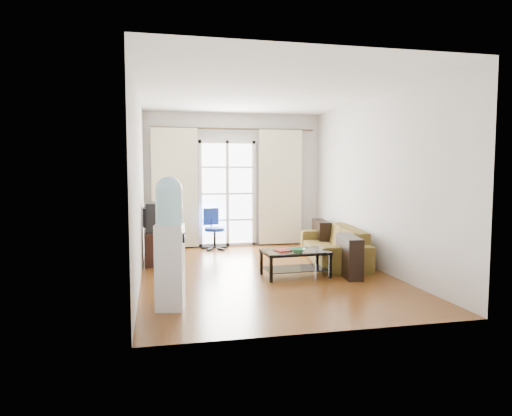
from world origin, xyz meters
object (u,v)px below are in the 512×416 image
Objects in this scene: crt_tv at (159,217)px; tv_stand at (159,247)px; sofa at (333,244)px; task_chair at (214,237)px; coffee_table at (295,260)px; water_cooler at (170,240)px.

tv_stand is at bearing -92.42° from crt_tv.
task_chair reaches higher than sofa.
water_cooler is at bearing -146.87° from coffee_table.
water_cooler is at bearing -89.72° from tv_stand.
coffee_table is 1.78× the size of crt_tv.
sofa is 1.31m from coffee_table.
crt_tv is at bearing -91.69° from sofa.
coffee_table is (-0.95, -0.90, -0.05)m from sofa.
task_chair is at bearing -123.29° from sofa.
water_cooler reaches higher than tv_stand.
tv_stand is at bearing 143.89° from coffee_table.
coffee_table is 2.39m from tv_stand.
coffee_table is 2.70m from task_chair.
crt_tv reaches higher than tv_stand.
task_chair is (-1.82, 1.66, -0.06)m from sofa.
sofa is 2.93m from tv_stand.
task_chair reaches higher than tv_stand.
coffee_table is 2.25m from water_cooler.
tv_stand is (-2.88, 0.51, -0.03)m from sofa.
crt_tv is at bearing 143.14° from coffee_table.
crt_tv is at bearing 101.92° from water_cooler.
sofa is 3.52m from water_cooler.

